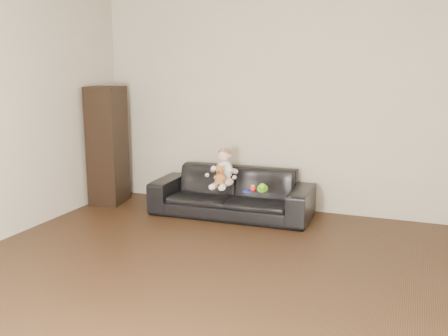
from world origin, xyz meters
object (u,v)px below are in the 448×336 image
at_px(toy_rattle, 253,189).
at_px(teddy_bear, 220,176).
at_px(toy_green, 262,189).
at_px(sofa, 232,192).
at_px(toy_blue_disc, 247,191).
at_px(baby, 224,170).
at_px(cabinet, 108,145).

bearing_deg(toy_rattle, teddy_bear, -176.24).
relative_size(teddy_bear, toy_green, 1.54).
xyz_separation_m(sofa, toy_rattle, (0.33, -0.22, 0.12)).
distance_m(teddy_bear, toy_blue_disc, 0.36).
bearing_deg(baby, teddy_bear, -93.40).
bearing_deg(teddy_bear, baby, 79.96).
bearing_deg(toy_green, teddy_bear, -177.86).
relative_size(cabinet, toy_blue_disc, 14.22).
distance_m(cabinet, toy_blue_disc, 1.99).
height_order(sofa, cabinet, cabinet).
xyz_separation_m(baby, toy_blue_disc, (0.33, -0.14, -0.19)).
relative_size(baby, teddy_bear, 2.00).
bearing_deg(toy_green, sofa, 153.41).
height_order(baby, toy_rattle, baby).
bearing_deg(sofa, toy_green, -28.10).
bearing_deg(toy_rattle, sofa, 146.94).
xyz_separation_m(cabinet, toy_blue_disc, (1.94, -0.21, -0.38)).
xyz_separation_m(toy_green, toy_rattle, (-0.11, 0.01, -0.02)).
height_order(teddy_bear, toy_rattle, teddy_bear).
distance_m(baby, toy_green, 0.54).
relative_size(sofa, toy_rattle, 26.46).
bearing_deg(teddy_bear, cabinet, 158.53).
xyz_separation_m(sofa, teddy_bear, (-0.05, -0.24, 0.25)).
relative_size(toy_green, toy_blue_disc, 1.40).
relative_size(baby, toy_rattle, 6.35).
xyz_separation_m(cabinet, toy_rattle, (2.00, -0.18, -0.35)).
bearing_deg(sofa, toy_rattle, -34.57).
distance_m(cabinet, teddy_bear, 1.65).
relative_size(sofa, teddy_bear, 8.32).
relative_size(teddy_bear, toy_rattle, 3.18).
xyz_separation_m(toy_green, toy_blue_disc, (-0.17, -0.02, -0.04)).
distance_m(cabinet, toy_green, 2.15).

